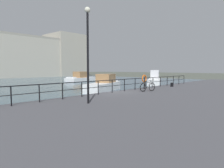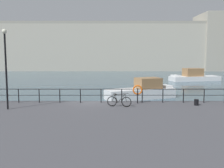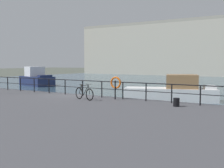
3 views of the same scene
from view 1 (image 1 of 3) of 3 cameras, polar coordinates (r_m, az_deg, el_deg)
The scene contains 10 objects.
ground_plane at distance 17.57m, azimuth -0.18°, elevation -4.60°, with size 240.00×240.00×0.00m, color #4C5147.
quay_promenade at distance 14.00m, azimuth 19.86°, elevation -5.58°, with size 56.00×13.00×0.77m, color #47474C.
moored_small_launch at distance 24.85m, azimuth -2.31°, elevation -0.20°, with size 7.38×4.55×2.07m.
moored_harbor_tender at distance 35.72m, azimuth 12.04°, elevation 1.19°, with size 7.53×5.12×2.49m.
moored_cabin_cruiser at distance 45.34m, azimuth -8.73°, elevation 1.78°, with size 8.76×4.45×2.10m.
quay_railing at distance 18.19m, azimuth 5.12°, elevation 0.45°, with size 23.79×0.07×1.08m.
parked_bicycle at distance 17.80m, azimuth 10.07°, elevation -0.80°, with size 1.73×0.50×0.98m.
mooring_bollard at distance 22.97m, azimuth 16.65°, elevation -0.19°, with size 0.32×0.32×0.44m, color black.
life_ring_stand at distance 19.66m, azimuth 9.15°, elevation 1.40°, with size 0.75×0.16×1.40m.
quay_lamp_post at distance 11.46m, azimuth -6.91°, elevation 11.28°, with size 0.32×0.32×5.36m.
Camera 1 is at (-12.75, -11.78, 2.74)m, focal length 32.19 mm.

